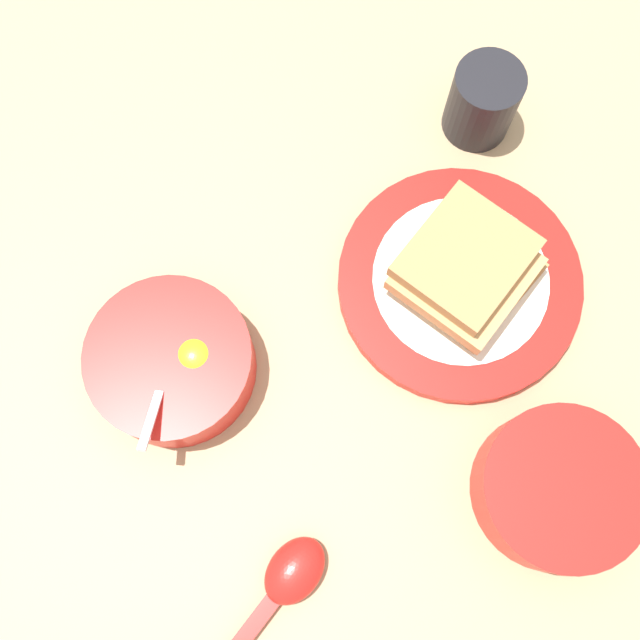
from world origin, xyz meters
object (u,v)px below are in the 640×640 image
Objects in this scene: toast_plate at (459,282)px; toast_sandwich at (467,269)px; egg_bowl at (173,362)px; congee_bowl at (559,489)px; drinking_cup at (483,101)px; soup_spoon at (285,583)px.

toast_plate is 0.03m from toast_sandwich.
egg_bowl is 1.06× the size of congee_bowl.
drinking_cup reaches higher than toast_plate.
toast_plate is 0.17m from drinking_cup.
soup_spoon is 1.10× the size of congee_bowl.
soup_spoon is (-0.27, -0.12, -0.03)m from toast_sandwich.
egg_bowl reaches higher than toast_plate.
egg_bowl is 0.64× the size of toast_plate.
congee_bowl reaches higher than toast_plate.
congee_bowl is 0.35m from drinking_cup.
congee_bowl is (0.22, -0.07, 0.02)m from soup_spoon.
toast_plate is 1.51× the size of soup_spoon.
drinking_cup is at bearing 61.45° from congee_bowl.
soup_spoon reaches higher than toast_plate.
soup_spoon is (-0.27, -0.12, 0.00)m from toast_plate.
drinking_cup is at bearing 6.03° from egg_bowl.
congee_bowl is (-0.05, -0.19, 0.02)m from toast_plate.
toast_sandwich is at bearing -133.76° from drinking_cup.
toast_sandwich is at bearing -18.04° from egg_bowl.
toast_sandwich is (0.00, 0.00, 0.03)m from toast_plate.
egg_bowl reaches higher than toast_sandwich.
egg_bowl is 1.07× the size of toast_sandwich.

